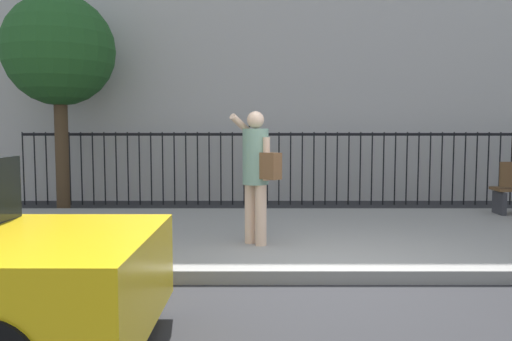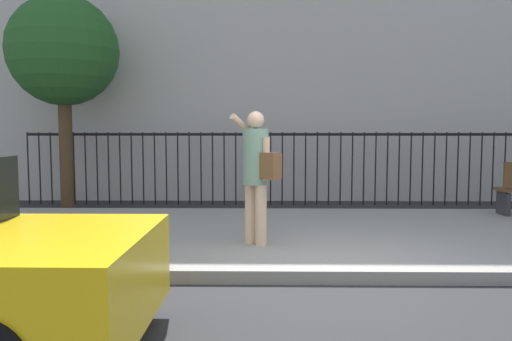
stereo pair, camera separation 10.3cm
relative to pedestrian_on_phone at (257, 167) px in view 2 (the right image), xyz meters
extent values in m
plane|color=#28282B|center=(0.88, -1.30, -1.17)|extent=(60.00, 60.00, 0.00)
cube|color=gray|center=(0.88, 0.90, -1.10)|extent=(28.00, 4.40, 0.15)
cube|color=black|center=(0.88, 4.60, 0.38)|extent=(12.00, 0.04, 0.06)
cylinder|color=black|center=(-5.12, 4.60, -0.37)|extent=(0.03, 0.03, 1.60)
cylinder|color=black|center=(-4.87, 4.60, -0.37)|extent=(0.03, 0.03, 1.60)
cylinder|color=black|center=(-4.61, 4.60, -0.37)|extent=(0.03, 0.03, 1.60)
cylinder|color=black|center=(-4.36, 4.60, -0.37)|extent=(0.03, 0.03, 1.60)
cylinder|color=black|center=(-4.10, 4.60, -0.37)|extent=(0.03, 0.03, 1.60)
cylinder|color=black|center=(-3.85, 4.60, -0.37)|extent=(0.03, 0.03, 1.60)
cylinder|color=black|center=(-3.59, 4.60, -0.37)|extent=(0.03, 0.03, 1.60)
cylinder|color=black|center=(-3.34, 4.60, -0.37)|extent=(0.03, 0.03, 1.60)
cylinder|color=black|center=(-3.08, 4.60, -0.37)|extent=(0.03, 0.03, 1.60)
cylinder|color=black|center=(-2.83, 4.60, -0.37)|extent=(0.03, 0.03, 1.60)
cylinder|color=black|center=(-2.57, 4.60, -0.37)|extent=(0.03, 0.03, 1.60)
cylinder|color=black|center=(-2.32, 4.60, -0.37)|extent=(0.03, 0.03, 1.60)
cylinder|color=black|center=(-2.06, 4.60, -0.37)|extent=(0.03, 0.03, 1.60)
cylinder|color=black|center=(-1.81, 4.60, -0.37)|extent=(0.03, 0.03, 1.60)
cylinder|color=black|center=(-1.55, 4.60, -0.37)|extent=(0.03, 0.03, 1.60)
cylinder|color=black|center=(-1.29, 4.60, -0.37)|extent=(0.03, 0.03, 1.60)
cylinder|color=black|center=(-1.04, 4.60, -0.37)|extent=(0.03, 0.03, 1.60)
cylinder|color=black|center=(-0.78, 4.60, -0.37)|extent=(0.03, 0.03, 1.60)
cylinder|color=black|center=(-0.53, 4.60, -0.37)|extent=(0.03, 0.03, 1.60)
cylinder|color=black|center=(-0.27, 4.60, -0.37)|extent=(0.03, 0.03, 1.60)
cylinder|color=black|center=(-0.02, 4.60, -0.37)|extent=(0.03, 0.03, 1.60)
cylinder|color=black|center=(0.24, 4.60, -0.37)|extent=(0.03, 0.03, 1.60)
cylinder|color=black|center=(0.49, 4.60, -0.37)|extent=(0.03, 0.03, 1.60)
cylinder|color=black|center=(0.75, 4.60, -0.37)|extent=(0.03, 0.03, 1.60)
cylinder|color=black|center=(1.00, 4.60, -0.37)|extent=(0.03, 0.03, 1.60)
cylinder|color=black|center=(1.26, 4.60, -0.37)|extent=(0.03, 0.03, 1.60)
cylinder|color=black|center=(1.51, 4.60, -0.37)|extent=(0.03, 0.03, 1.60)
cylinder|color=black|center=(1.77, 4.60, -0.37)|extent=(0.03, 0.03, 1.60)
cylinder|color=black|center=(2.02, 4.60, -0.37)|extent=(0.03, 0.03, 1.60)
cylinder|color=black|center=(2.28, 4.60, -0.37)|extent=(0.03, 0.03, 1.60)
cylinder|color=black|center=(2.53, 4.60, -0.37)|extent=(0.03, 0.03, 1.60)
cylinder|color=black|center=(2.79, 4.60, -0.37)|extent=(0.03, 0.03, 1.60)
cylinder|color=black|center=(3.05, 4.60, -0.37)|extent=(0.03, 0.03, 1.60)
cylinder|color=black|center=(3.30, 4.60, -0.37)|extent=(0.03, 0.03, 1.60)
cylinder|color=black|center=(3.56, 4.60, -0.37)|extent=(0.03, 0.03, 1.60)
cylinder|color=black|center=(3.81, 4.60, -0.37)|extent=(0.03, 0.03, 1.60)
cylinder|color=black|center=(4.07, 4.60, -0.37)|extent=(0.03, 0.03, 1.60)
cylinder|color=black|center=(4.32, 4.60, -0.37)|extent=(0.03, 0.03, 1.60)
cylinder|color=black|center=(4.58, 4.60, -0.37)|extent=(0.03, 0.03, 1.60)
cylinder|color=black|center=(4.83, 4.60, -0.37)|extent=(0.03, 0.03, 1.60)
cylinder|color=black|center=(5.09, 4.60, -0.37)|extent=(0.03, 0.03, 1.60)
cylinder|color=black|center=(5.34, 4.60, -0.37)|extent=(0.03, 0.03, 1.60)
cylinder|color=black|center=(-1.51, -2.27, -0.85)|extent=(0.64, 0.22, 0.64)
cylinder|color=beige|center=(-0.09, 0.09, -0.62)|extent=(0.15, 0.15, 0.80)
cylinder|color=beige|center=(0.05, -0.05, -0.62)|extent=(0.15, 0.15, 0.80)
cylinder|color=gray|center=(-0.02, 0.02, 0.14)|extent=(0.48, 0.48, 0.73)
sphere|color=beige|center=(-0.02, 0.02, 0.62)|extent=(0.23, 0.23, 0.23)
cylinder|color=beige|center=(-0.16, 0.16, 0.51)|extent=(0.42, 0.42, 0.39)
cylinder|color=beige|center=(0.12, -0.12, 0.12)|extent=(0.09, 0.09, 0.56)
cube|color=black|center=(-0.08, 0.17, 0.60)|extent=(0.06, 0.06, 0.15)
cube|color=brown|center=(0.17, -0.17, 0.03)|extent=(0.31, 0.31, 0.34)
cube|color=#333338|center=(4.35, 2.44, -0.82)|extent=(0.08, 0.41, 0.40)
cylinder|color=#4C3823|center=(-4.03, 3.97, 0.15)|extent=(0.27, 0.27, 2.65)
sphere|color=#235623|center=(-4.03, 3.97, 2.10)|extent=(2.25, 2.25, 2.25)
camera|label=1|loc=(-0.01, -6.79, 0.51)|focal=36.53mm
camera|label=2|loc=(0.09, -6.79, 0.51)|focal=36.53mm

